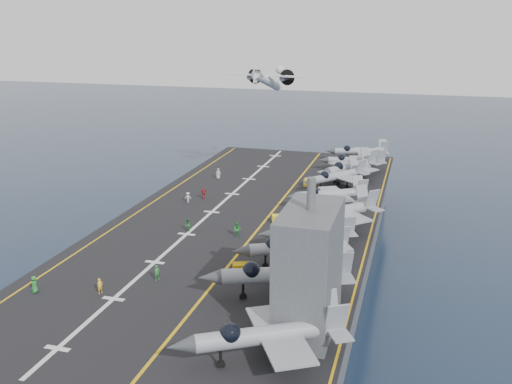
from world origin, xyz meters
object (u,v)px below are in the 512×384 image
(island_superstructure, at_px, (309,255))
(fighter_jet_0, at_px, (270,333))
(transport_plane, at_px, (267,81))
(tow_cart_a, at_px, (241,268))

(island_superstructure, height_order, fighter_jet_0, island_superstructure)
(fighter_jet_0, bearing_deg, island_superstructure, 72.07)
(island_superstructure, relative_size, transport_plane, 0.65)
(fighter_jet_0, distance_m, transport_plane, 94.07)
(tow_cart_a, xyz_separation_m, transport_plane, (-16.77, 73.53, 14.25))
(island_superstructure, bearing_deg, tow_cart_a, 134.45)
(island_superstructure, height_order, transport_plane, transport_plane)
(tow_cart_a, bearing_deg, island_superstructure, -45.55)
(island_superstructure, relative_size, fighter_jet_0, 0.80)
(tow_cart_a, relative_size, transport_plane, 0.10)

